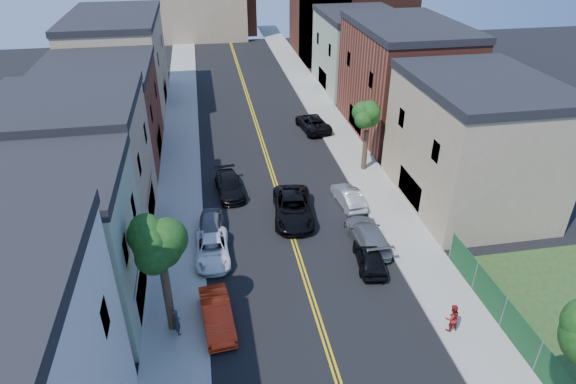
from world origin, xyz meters
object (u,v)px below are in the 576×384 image
grey_car_left (211,228)px  black_car_right (370,256)px  black_suv_lane (293,208)px  red_sedan (217,315)px  black_car_left (230,186)px  silver_car_right (348,197)px  white_pickup (212,249)px  pedestrian_left (177,322)px  grey_car_right (368,235)px  dark_car_right_far (313,123)px  pedestrian_right (452,318)px

grey_car_left → black_car_right: 10.89m
black_suv_lane → red_sedan: bearing=-115.0°
black_car_left → silver_car_right: bearing=-25.6°
black_car_left → white_pickup: bearing=-107.1°
pedestrian_left → black_car_right: bearing=-94.3°
black_car_left → pedestrian_left: 14.96m
black_suv_lane → silver_car_right: bearing=19.8°
white_pickup → grey_car_right: grey_car_right is taller
grey_car_left → dark_car_right_far: dark_car_right_far is taller
white_pickup → grey_car_left: grey_car_left is taller
grey_car_right → red_sedan: bearing=28.3°
red_sedan → grey_car_right: grey_car_right is taller
black_car_right → pedestrian_left: bearing=25.6°
black_car_right → pedestrian_left: 12.47m
grey_car_left → dark_car_right_far: 20.42m
black_car_left → dark_car_right_far: bearing=45.6°
grey_car_left → dark_car_right_far: (11.00, 17.20, 0.01)m
grey_car_right → pedestrian_right: pedestrian_right is taller
red_sedan → black_car_right: 10.36m
white_pickup → grey_car_left: size_ratio=1.09×
grey_car_right → black_car_right: (-0.56, -2.19, -0.05)m
grey_car_right → pedestrian_right: size_ratio=3.08×
black_suv_lane → white_pickup: bearing=-141.3°
dark_car_right_far → black_suv_lane: size_ratio=0.89×
dark_car_right_far → pedestrian_left: size_ratio=3.29×
white_pickup → black_car_right: 10.08m
dark_car_right_far → white_pickup: bearing=52.8°
dark_car_right_far → pedestrian_right: 28.22m
white_pickup → black_suv_lane: black_suv_lane is taller
white_pickup → black_car_right: bearing=-14.0°
black_car_right → white_pickup: bearing=-6.9°
silver_car_right → pedestrian_right: bearing=92.2°
white_pickup → silver_car_right: 11.55m
red_sedan → black_car_right: red_sedan is taller
black_car_right → silver_car_right: 7.37m
black_car_left → pedestrian_right: size_ratio=2.86×
pedestrian_right → silver_car_right: bearing=-88.6°
grey_car_right → black_car_left: bearing=-44.8°
silver_car_right → black_suv_lane: size_ratio=0.69×
grey_car_left → pedestrian_right: (12.20, -11.00, 0.25)m
black_car_left → grey_car_right: 12.04m
black_car_left → dark_car_right_far: size_ratio=0.90×
red_sedan → dark_car_right_far: 27.79m
black_car_left → black_suv_lane: size_ratio=0.80×
black_car_right → black_suv_lane: bearing=-51.5°
grey_car_left → black_suv_lane: 6.17m
grey_car_left → pedestrian_left: size_ratio=2.66×
grey_car_left → pedestrian_right: bearing=-37.3°
grey_car_left → black_car_right: bearing=-21.6°
grey_car_left → black_suv_lane: black_suv_lane is taller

